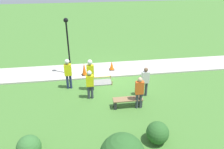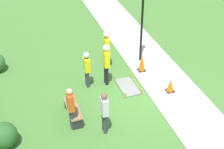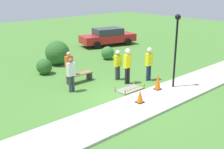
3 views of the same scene
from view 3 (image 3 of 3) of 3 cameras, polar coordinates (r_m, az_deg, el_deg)
ground_plane at (r=13.14m, az=2.50°, el=-4.87°), size 60.00×60.00×0.00m
sidewalk at (r=12.42m, az=6.09°, el=-6.11°), size 28.00×2.21×0.10m
wet_concrete_patch at (r=14.14m, az=3.59°, el=-3.04°), size 1.40×0.77×0.28m
traffic_cone_near_patch at (r=12.41m, az=5.71°, el=-4.41°), size 0.34×0.34×0.59m
traffic_cone_far_patch at (r=14.00m, az=9.29°, el=-1.42°), size 0.34×0.34×0.82m
park_bench at (r=15.25m, az=-6.61°, el=-0.34°), size 1.51×0.44×0.49m
worker_supervisor at (r=15.39m, az=1.17°, el=2.44°), size 0.40×0.24×1.67m
worker_assistant at (r=14.71m, az=3.18°, el=2.45°), size 0.40×0.28×1.92m
worker_trainee at (r=15.35m, az=7.54°, el=2.78°), size 0.40×0.27×1.85m
bystander_in_orange_shirt at (r=14.91m, az=-8.69°, el=1.77°), size 0.40×0.23×1.74m
bystander_in_gray_shirt at (r=13.75m, az=-8.31°, el=0.31°), size 0.40×0.22×1.71m
lamppost_near at (r=14.01m, az=12.93°, el=6.85°), size 0.28×0.28×3.64m
parked_car_red at (r=24.31m, az=-0.83°, el=7.71°), size 5.02×2.77×1.48m
shrub_rounded_near at (r=19.78m, az=-0.89°, el=4.40°), size 0.91×0.91×0.91m
shrub_rounded_mid at (r=16.96m, az=-13.60°, el=1.60°), size 0.93×0.93×0.93m
shrub_rounded_far at (r=18.76m, az=-11.04°, el=4.36°), size 1.58×1.58×1.58m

